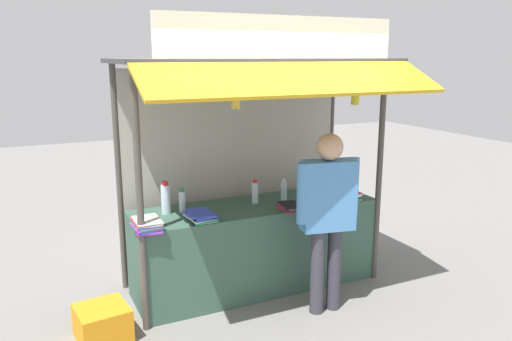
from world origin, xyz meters
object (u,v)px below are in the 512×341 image
at_px(water_bottle_rear_center, 182,201).
at_px(magazine_stack_far_right, 345,195).
at_px(water_bottle_right, 166,198).
at_px(magazine_stack_mid_left, 201,216).
at_px(vendor_person, 328,207).
at_px(magazine_stack_front_right, 291,206).
at_px(water_bottle_back_left, 284,190).
at_px(plastic_crate, 103,323).
at_px(banana_bunch_inner_left, 355,98).
at_px(banana_bunch_inner_right, 236,99).
at_px(magazine_stack_front_left, 147,224).
at_px(water_bottle_mid_right, 255,192).

relative_size(water_bottle_rear_center, magazine_stack_far_right, 0.69).
relative_size(water_bottle_right, magazine_stack_mid_left, 0.95).
height_order(water_bottle_right, vendor_person, vendor_person).
distance_m(magazine_stack_far_right, magazine_stack_front_right, 0.66).
bearing_deg(water_bottle_back_left, plastic_crate, -168.15).
height_order(magazine_stack_far_right, banana_bunch_inner_left, banana_bunch_inner_left).
bearing_deg(water_bottle_back_left, magazine_stack_mid_left, -165.48).
distance_m(water_bottle_back_left, banana_bunch_inner_left, 1.18).
xyz_separation_m(banana_bunch_inner_right, plastic_crate, (-1.18, 0.10, -1.81)).
distance_m(banana_bunch_inner_left, plastic_crate, 2.98).
xyz_separation_m(magazine_stack_front_left, plastic_crate, (-0.43, -0.10, -0.76)).
distance_m(water_bottle_right, vendor_person, 1.50).
bearing_deg(water_bottle_right, banana_bunch_inner_right, -50.13).
xyz_separation_m(water_bottle_mid_right, magazine_stack_far_right, (0.89, -0.29, -0.06)).
height_order(magazine_stack_front_left, plastic_crate, magazine_stack_front_left).
xyz_separation_m(water_bottle_rear_center, magazine_stack_front_right, (0.97, -0.36, -0.08)).
height_order(magazine_stack_front_right, banana_bunch_inner_left, banana_bunch_inner_left).
distance_m(water_bottle_rear_center, plastic_crate, 1.27).
bearing_deg(magazine_stack_mid_left, banana_bunch_inner_right, -44.78).
bearing_deg(banana_bunch_inner_right, magazine_stack_front_left, 164.94).
xyz_separation_m(water_bottle_right, banana_bunch_inner_left, (1.68, -0.57, 0.92)).
bearing_deg(magazine_stack_mid_left, magazine_stack_far_right, -0.57).
height_order(magazine_stack_far_right, vendor_person, vendor_person).
relative_size(water_bottle_back_left, magazine_stack_front_left, 0.69).
height_order(magazine_stack_front_left, banana_bunch_inner_left, banana_bunch_inner_left).
distance_m(water_bottle_back_left, vendor_person, 0.78).
relative_size(magazine_stack_far_right, plastic_crate, 0.81).
distance_m(magazine_stack_front_left, banana_bunch_inner_left, 2.21).
height_order(water_bottle_back_left, magazine_stack_far_right, water_bottle_back_left).
height_order(water_bottle_right, banana_bunch_inner_left, banana_bunch_inner_left).
height_order(water_bottle_back_left, magazine_stack_front_left, water_bottle_back_left).
xyz_separation_m(banana_bunch_inner_right, banana_bunch_inner_left, (1.21, -0.00, -0.03)).
xyz_separation_m(water_bottle_mid_right, vendor_person, (0.33, -0.80, 0.02)).
bearing_deg(plastic_crate, water_bottle_rear_center, 27.86).
relative_size(magazine_stack_front_right, plastic_crate, 0.72).
distance_m(water_bottle_rear_center, magazine_stack_front_left, 0.55).
distance_m(water_bottle_mid_right, water_bottle_back_left, 0.32).
relative_size(magazine_stack_mid_left, magazine_stack_front_right, 1.12).
bearing_deg(magazine_stack_far_right, water_bottle_right, 169.22).
bearing_deg(water_bottle_right, magazine_stack_far_right, -10.78).
relative_size(magazine_stack_front_left, banana_bunch_inner_right, 1.14).
distance_m(water_bottle_rear_center, magazine_stack_far_right, 1.67).
bearing_deg(vendor_person, magazine_stack_front_right, -65.27).
bearing_deg(vendor_person, water_bottle_rear_center, -25.64).
bearing_deg(magazine_stack_mid_left, magazine_stack_front_right, -3.39).
xyz_separation_m(magazine_stack_mid_left, magazine_stack_front_right, (0.90, -0.05, -0.01)).
bearing_deg(banana_bunch_inner_right, banana_bunch_inner_left, -0.06).
relative_size(magazine_stack_mid_left, plastic_crate, 0.81).
bearing_deg(magazine_stack_mid_left, vendor_person, -27.69).
bearing_deg(banana_bunch_inner_left, plastic_crate, 177.53).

